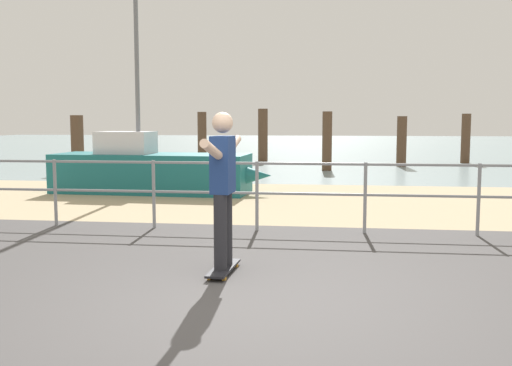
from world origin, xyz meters
The scene contains 13 objects.
ground_plane centered at (0.00, -1.00, 0.00)m, with size 24.00×10.00×0.04m, color #474444.
beach_strip centered at (0.00, 7.00, 0.00)m, with size 24.00×6.00×0.04m, color tan.
sea_surface centered at (0.00, 35.00, 0.00)m, with size 72.00×50.00×0.04m, color #849EA3.
railing_fence centered at (-1.22, 3.60, 0.70)m, with size 11.09×0.05×1.05m.
sailboat centered at (-3.25, 7.89, 0.52)m, with size 4.99×1.60×5.12m.
skateboard centered at (-0.47, 1.12, 0.07)m, with size 0.25×0.81×0.08m.
skateboarder centered at (-0.47, 1.12, 1.02)m, with size 0.22×1.45×1.65m.
groyne_post_0 centered at (-7.40, 12.83, 0.91)m, with size 0.40×0.40×1.82m, color #513826.
groyne_post_1 centered at (-4.78, 19.16, 1.01)m, with size 0.38×0.38×2.01m, color #513826.
groyne_post_2 centered at (-2.15, 18.66, 1.06)m, with size 0.39×0.39×2.13m, color #513826.
groyne_post_3 centered at (0.48, 14.41, 0.97)m, with size 0.32×0.32×1.95m, color #513826.
groyne_post_4 centered at (3.11, 16.53, 0.90)m, with size 0.35×0.35×1.81m, color #513826.
groyne_post_5 centered at (5.74, 18.48, 0.96)m, with size 0.34×0.34×1.92m, color #513826.
Camera 1 is at (0.67, -4.91, 1.64)m, focal length 41.05 mm.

